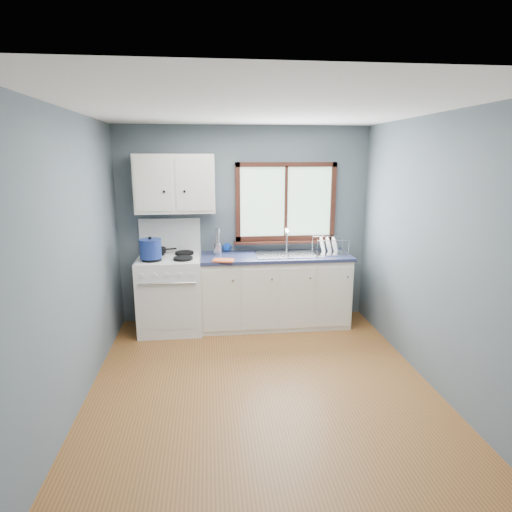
{
  "coord_description": "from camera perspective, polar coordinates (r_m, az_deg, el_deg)",
  "views": [
    {
      "loc": [
        -0.46,
        -3.65,
        2.12
      ],
      "look_at": [
        0.05,
        0.9,
        1.05
      ],
      "focal_mm": 30.0,
      "sensor_mm": 36.0,
      "label": 1
    }
  ],
  "objects": [
    {
      "name": "countertop",
      "position": [
        5.35,
        2.55,
        -0.06
      ],
      "size": [
        1.89,
        0.64,
        0.04
      ],
      "primitive_type": "cube",
      "color": "#202646",
      "rests_on": "base_cabinets"
    },
    {
      "name": "wall_left",
      "position": [
        3.93,
        -23.24,
        -0.72
      ],
      "size": [
        0.02,
        3.6,
        2.5
      ],
      "primitive_type": "cube",
      "color": "slate",
      "rests_on": "ground"
    },
    {
      "name": "dish_rack",
      "position": [
        5.47,
        9.74,
        0.89
      ],
      "size": [
        0.42,
        0.33,
        0.21
      ],
      "rotation": [
        0.0,
        0.0,
        -0.03
      ],
      "color": "silver",
      "rests_on": "countertop"
    },
    {
      "name": "floor",
      "position": [
        4.25,
        0.71,
        -16.9
      ],
      "size": [
        3.2,
        3.6,
        0.02
      ],
      "primitive_type": "cube",
      "color": "brown",
      "rests_on": "ground"
    },
    {
      "name": "gas_range",
      "position": [
        5.4,
        -11.33,
        -4.66
      ],
      "size": [
        0.76,
        0.69,
        1.36
      ],
      "color": "white",
      "rests_on": "floor"
    },
    {
      "name": "skillet",
      "position": [
        5.43,
        -13.29,
        0.75
      ],
      "size": [
        0.43,
        0.34,
        0.05
      ],
      "rotation": [
        0.0,
        0.0,
        0.31
      ],
      "color": "black",
      "rests_on": "gas_range"
    },
    {
      "name": "stockpot",
      "position": [
        5.12,
        -13.89,
        0.98
      ],
      "size": [
        0.31,
        0.31,
        0.26
      ],
      "rotation": [
        0.0,
        0.0,
        0.23
      ],
      "color": "navy",
      "rests_on": "gas_range"
    },
    {
      "name": "window",
      "position": [
        5.55,
        4.0,
        6.44
      ],
      "size": [
        1.36,
        0.1,
        1.03
      ],
      "color": "#9EC6A8",
      "rests_on": "wall_back"
    },
    {
      "name": "base_cabinets",
      "position": [
        5.48,
        2.49,
        -5.05
      ],
      "size": [
        1.85,
        0.6,
        0.88
      ],
      "color": "white",
      "rests_on": "floor"
    },
    {
      "name": "wall_right",
      "position": [
        4.29,
        22.64,
        0.42
      ],
      "size": [
        0.02,
        3.6,
        2.5
      ],
      "primitive_type": "cube",
      "color": "slate",
      "rests_on": "ground"
    },
    {
      "name": "upper_cabinets",
      "position": [
        5.3,
        -10.74,
        9.45
      ],
      "size": [
        0.95,
        0.35,
        0.7
      ],
      "color": "white",
      "rests_on": "wall_back"
    },
    {
      "name": "utensil_crock",
      "position": [
        5.38,
        -5.14,
        0.97
      ],
      "size": [
        0.14,
        0.14,
        0.34
      ],
      "rotation": [
        0.0,
        0.0,
        -0.38
      ],
      "color": "silver",
      "rests_on": "countertop"
    },
    {
      "name": "ceiling",
      "position": [
        3.7,
        0.83,
        19.21
      ],
      "size": [
        3.2,
        3.6,
        0.02
      ],
      "primitive_type": "cube",
      "color": "white",
      "rests_on": "wall_back"
    },
    {
      "name": "dish_towel",
      "position": [
        5.04,
        -4.36,
        -0.58
      ],
      "size": [
        0.27,
        0.22,
        0.02
      ],
      "primitive_type": "cube",
      "rotation": [
        0.0,
        0.0,
        -0.23
      ],
      "color": "#C7562E",
      "rests_on": "countertop"
    },
    {
      "name": "thermos",
      "position": [
        5.36,
        -5.21,
        1.94
      ],
      "size": [
        0.1,
        0.1,
        0.33
      ],
      "primitive_type": "cylinder",
      "rotation": [
        0.0,
        0.0,
        0.42
      ],
      "color": "silver",
      "rests_on": "countertop"
    },
    {
      "name": "wall_back",
      "position": [
        5.55,
        -1.56,
        4.12
      ],
      "size": [
        3.2,
        0.02,
        2.5
      ],
      "primitive_type": "cube",
      "color": "slate",
      "rests_on": "ground"
    },
    {
      "name": "wall_front",
      "position": [
        2.09,
        7.07,
        -11.51
      ],
      "size": [
        3.2,
        0.02,
        2.5
      ],
      "primitive_type": "cube",
      "color": "slate",
      "rests_on": "ground"
    },
    {
      "name": "sink",
      "position": [
        5.39,
        4.43,
        -0.43
      ],
      "size": [
        0.84,
        0.46,
        0.44
      ],
      "color": "silver",
      "rests_on": "countertop"
    },
    {
      "name": "soap_bottle",
      "position": [
        5.5,
        -4.03,
        1.97
      ],
      "size": [
        0.14,
        0.14,
        0.27
      ],
      "primitive_type": "imported",
      "rotation": [
        0.0,
        0.0,
        -0.36
      ],
      "color": "#133EA4",
      "rests_on": "countertop"
    }
  ]
}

